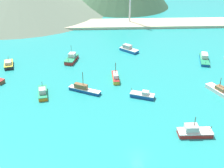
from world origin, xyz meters
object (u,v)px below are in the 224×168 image
at_px(fishing_boat_12, 143,95).
at_px(fishing_boat_2, 129,49).
at_px(fishing_boat_3, 194,132).
at_px(fishing_boat_6, 43,93).
at_px(fishing_boat_7, 218,90).
at_px(fishing_boat_13, 204,59).
at_px(fishing_boat_10, 72,58).
at_px(fishing_boat_1, 84,89).
at_px(fishing_boat_9, 116,77).
at_px(fishing_boat_0, 9,64).

bearing_deg(fishing_boat_12, fishing_boat_2, 90.88).
relative_size(fishing_boat_3, fishing_boat_6, 0.98).
xyz_separation_m(fishing_boat_7, fishing_boat_13, (3.62, 23.77, 0.05)).
bearing_deg(fishing_boat_7, fishing_boat_10, 150.56).
xyz_separation_m(fishing_boat_1, fishing_boat_7, (40.40, -2.33, -0.03)).
bearing_deg(fishing_boat_9, fishing_boat_3, -60.31).
distance_m(fishing_boat_0, fishing_boat_13, 71.50).
relative_size(fishing_boat_6, fishing_boat_9, 1.02).
bearing_deg(fishing_boat_1, fishing_boat_7, -3.30).
xyz_separation_m(fishing_boat_0, fishing_boat_12, (44.76, -23.81, -0.12)).
xyz_separation_m(fishing_boat_7, fishing_boat_12, (-23.10, -1.87, -0.07)).
bearing_deg(fishing_boat_13, fishing_boat_10, 177.61).
xyz_separation_m(fishing_boat_9, fishing_boat_13, (33.97, 14.03, -0.11)).
distance_m(fishing_boat_6, fishing_boat_10, 25.94).
relative_size(fishing_boat_6, fishing_boat_12, 1.12).
xyz_separation_m(fishing_boat_6, fishing_boat_7, (52.36, -0.75, -0.05)).
relative_size(fishing_boat_1, fishing_boat_3, 1.22).
bearing_deg(fishing_boat_0, fishing_boat_10, 9.97).
bearing_deg(fishing_boat_2, fishing_boat_3, -79.38).
bearing_deg(fishing_boat_1, fishing_boat_13, 25.97).
height_order(fishing_boat_7, fishing_boat_10, fishing_boat_10).
distance_m(fishing_boat_1, fishing_boat_3, 34.93).
bearing_deg(fishing_boat_7, fishing_boat_13, 81.34).
distance_m(fishing_boat_2, fishing_boat_12, 36.43).
distance_m(fishing_boat_0, fishing_boat_7, 71.32).
bearing_deg(fishing_boat_3, fishing_boat_0, 142.44).
bearing_deg(fishing_boat_7, fishing_boat_2, 124.40).
distance_m(fishing_boat_3, fishing_boat_10, 55.99).
distance_m(fishing_boat_0, fishing_boat_1, 33.75).
bearing_deg(fishing_boat_9, fishing_boat_13, 22.44).
relative_size(fishing_boat_2, fishing_boat_12, 1.03).
bearing_deg(fishing_boat_9, fishing_boat_7, -17.78).
height_order(fishing_boat_1, fishing_boat_12, fishing_boat_1).
bearing_deg(fishing_boat_3, fishing_boat_6, 152.05).
distance_m(fishing_boat_2, fishing_boat_6, 44.35).
bearing_deg(fishing_boat_1, fishing_boat_12, -13.63).
distance_m(fishing_boat_1, fishing_boat_9, 12.49).
bearing_deg(fishing_boat_6, fishing_boat_3, -27.95).
xyz_separation_m(fishing_boat_1, fishing_boat_3, (26.95, -22.23, 0.13)).
xyz_separation_m(fishing_boat_3, fishing_boat_10, (-32.31, 45.73, 0.01)).
distance_m(fishing_boat_1, fishing_boat_6, 12.06).
distance_m(fishing_boat_1, fishing_boat_2, 36.32).
xyz_separation_m(fishing_boat_12, fishing_boat_13, (26.73, 25.63, 0.12)).
bearing_deg(fishing_boat_2, fishing_boat_13, -21.59).
height_order(fishing_boat_1, fishing_boat_10, fishing_boat_1).
height_order(fishing_boat_6, fishing_boat_13, fishing_boat_6).
height_order(fishing_boat_3, fishing_boat_10, fishing_boat_10).
xyz_separation_m(fishing_boat_7, fishing_boat_9, (-30.35, 9.74, 0.17)).
bearing_deg(fishing_boat_7, fishing_boat_6, 179.18).
height_order(fishing_boat_7, fishing_boat_9, fishing_boat_9).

